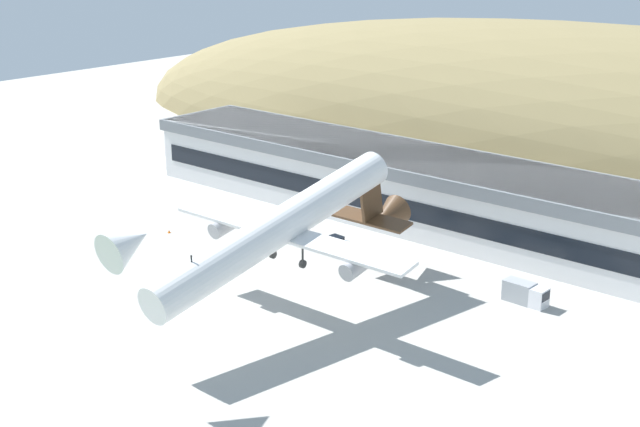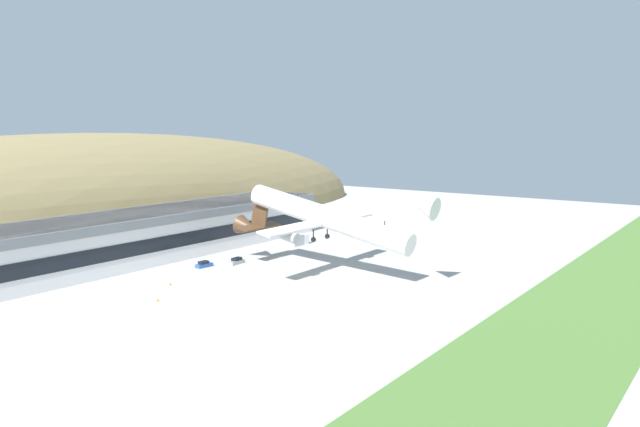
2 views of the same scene
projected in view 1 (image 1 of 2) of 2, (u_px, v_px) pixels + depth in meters
The scene contains 9 objects.
ground_plane at pixel (191, 310), 120.22m from camera, with size 368.96×368.96×0.00m, color #ADAAA3.
hill_backdrop at pixel (606, 174), 184.77m from camera, with size 280.41×62.54×61.16m, color olive.
terminal_building at pixel (407, 182), 155.40m from camera, with size 108.70×19.88×11.82m.
cargo_airplane at pixel (282, 229), 114.68m from camera, with size 38.85×53.42×14.60m.
service_car_0 at pixel (337, 241), 144.48m from camera, with size 4.21×2.04×1.46m.
service_car_1 at pixel (355, 257), 137.48m from camera, with size 4.68×1.98×1.54m.
box_truck at pixel (525, 293), 122.08m from camera, with size 6.28×2.59×2.93m.
traffic_cone_0 at pixel (169, 231), 150.02m from camera, with size 0.52×0.52×0.58m.
traffic_cone_1 at pixel (240, 232), 149.55m from camera, with size 0.52×0.52×0.58m.
Camera 1 is at (84.81, -72.37, 49.97)m, focal length 50.00 mm.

